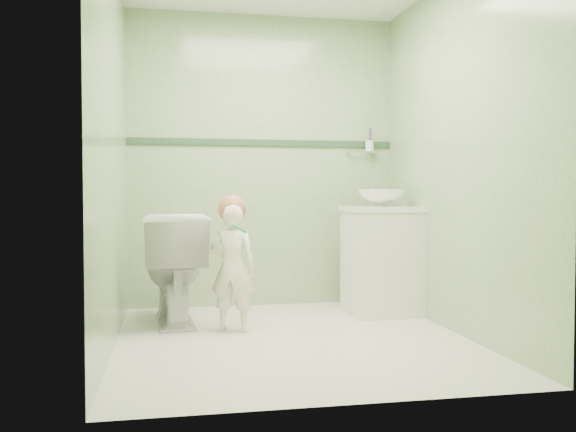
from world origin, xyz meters
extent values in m
plane|color=silver|center=(0.00, 0.00, 0.00)|extent=(2.50, 2.50, 0.00)
cube|color=#8AAC7A|center=(0.00, 1.25, 1.20)|extent=(2.20, 0.04, 2.40)
cube|color=#8AAC7A|center=(0.00, -1.25, 1.20)|extent=(2.20, 0.04, 2.40)
cube|color=#8AAC7A|center=(-1.10, 0.00, 1.20)|extent=(0.04, 2.50, 2.40)
cube|color=#8AAC7A|center=(1.10, 0.00, 1.20)|extent=(0.04, 2.50, 2.40)
cube|color=#2B4832|center=(0.00, 1.24, 1.35)|extent=(2.20, 0.02, 0.05)
cube|color=silver|center=(0.84, 0.70, 0.40)|extent=(0.52, 0.50, 0.80)
cube|color=white|center=(0.84, 0.70, 0.81)|extent=(0.54, 0.52, 0.04)
imported|color=white|center=(0.84, 0.70, 0.89)|extent=(0.37, 0.37, 0.13)
cylinder|color=silver|center=(0.84, 0.90, 0.95)|extent=(0.03, 0.03, 0.18)
cylinder|color=silver|center=(0.84, 0.85, 1.03)|extent=(0.02, 0.12, 0.02)
cylinder|color=silver|center=(0.84, 1.20, 1.28)|extent=(0.26, 0.02, 0.02)
cylinder|color=silver|center=(0.90, 1.18, 1.33)|extent=(0.07, 0.07, 0.09)
cylinder|color=#694DA3|center=(0.90, 1.17, 1.40)|extent=(0.01, 0.01, 0.17)
cylinder|color=#BD382A|center=(0.91, 1.18, 1.40)|extent=(0.01, 0.01, 0.17)
cylinder|color=blue|center=(0.89, 1.17, 1.40)|extent=(0.01, 0.01, 0.17)
imported|color=white|center=(-0.74, 0.63, 0.40)|extent=(0.50, 0.81, 0.79)
imported|color=white|center=(-0.35, 0.30, 0.43)|extent=(0.36, 0.30, 0.86)
sphere|color=#B25F49|center=(-0.35, 0.32, 0.82)|extent=(0.19, 0.19, 0.19)
cylinder|color=#18966E|center=(-0.32, 0.15, 0.70)|extent=(0.11, 0.11, 0.06)
cube|color=white|center=(-0.36, 0.22, 0.74)|extent=(0.03, 0.03, 0.02)
camera|label=1|loc=(-0.76, -3.81, 0.92)|focal=38.38mm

